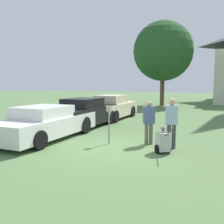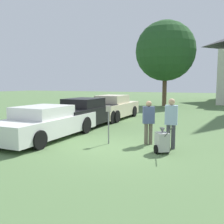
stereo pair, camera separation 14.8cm
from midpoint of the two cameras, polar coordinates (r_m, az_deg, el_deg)
ground_plane at (r=8.95m, az=-0.36°, el=-8.18°), size 120.00×120.00×0.00m
parked_car_white at (r=10.67m, az=-15.32°, el=-2.48°), size 2.14×5.07×1.37m
parked_car_black at (r=13.19m, az=-6.61°, el=-0.30°), size 1.95×4.74×1.52m
parked_car_cream at (r=16.26m, az=-0.24°, el=1.00°), size 1.99×4.95×1.54m
parking_meter at (r=9.36m, az=-1.16°, el=-1.29°), size 0.18×0.09×1.44m
person_worker at (r=9.40m, az=7.99°, el=-1.77°), size 0.47×0.39×1.64m
person_supervisor at (r=8.88m, az=13.01°, el=-1.83°), size 0.44×0.27×1.76m
equipment_cart at (r=8.35m, az=11.05°, el=-6.63°), size 0.74×0.91×1.00m
shade_tree at (r=26.71m, az=11.42°, el=13.46°), size 6.07×6.07×8.64m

